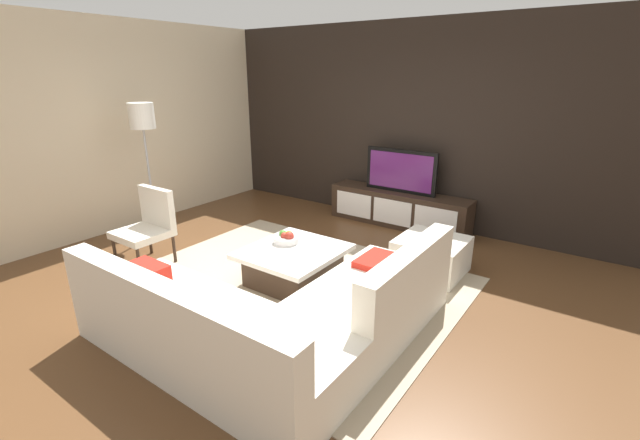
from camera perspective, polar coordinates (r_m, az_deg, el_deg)
ground_plane at (r=4.52m, az=-3.25°, el=-9.01°), size 14.00×14.00×0.00m
feature_wall_back at (r=6.36m, az=12.18°, el=12.10°), size 6.40×0.12×2.80m
side_wall_left at (r=6.64m, az=-24.90°, el=11.07°), size 0.12×5.20×2.80m
area_rug at (r=4.58m, az=-4.24°, el=-8.60°), size 3.37×2.75×0.01m
media_console at (r=6.33m, az=10.35°, el=1.50°), size 2.06×0.43×0.50m
television at (r=6.19m, az=10.66°, el=6.39°), size 1.05×0.06×0.61m
sectional_couch at (r=3.52m, az=-5.84°, el=-12.76°), size 2.35×2.33×0.79m
coffee_table at (r=4.56m, az=-3.50°, el=-5.94°), size 0.92×1.00×0.38m
accent_chair_near at (r=5.32m, az=-21.71°, el=-0.29°), size 0.55×0.53×0.87m
floor_lamp at (r=6.01m, az=-22.42°, el=11.54°), size 0.31×0.31×1.76m
ottoman at (r=4.92m, az=14.48°, el=-4.63°), size 0.70×0.70×0.40m
fruit_bowl at (r=4.64m, az=-4.48°, el=-2.41°), size 0.28×0.28×0.14m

